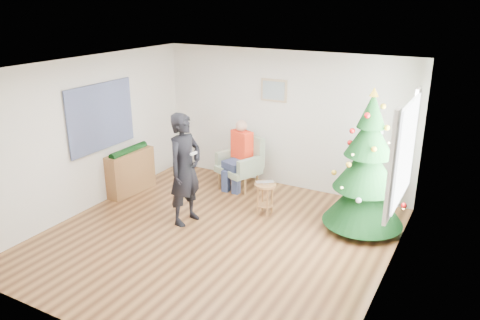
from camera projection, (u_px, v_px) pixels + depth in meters
The scene contains 19 objects.
floor at pixel (216, 238), 7.19m from camera, with size 5.00×5.00×0.00m, color brown.
ceiling at pixel (212, 67), 6.33m from camera, with size 5.00×5.00×0.00m, color white.
wall_back at pixel (284, 120), 8.83m from camera, with size 5.00×5.00×0.00m, color silver.
wall_front at pixel (83, 229), 4.69m from camera, with size 5.00×5.00×0.00m, color silver.
wall_left at pixel (88, 135), 7.89m from camera, with size 5.00×5.00×0.00m, color silver.
wall_right at pixel (391, 191), 5.63m from camera, with size 5.00×5.00×0.00m, color silver.
window_panel at pixel (406, 152), 6.40m from camera, with size 0.04×1.30×1.40m, color white.
curtains at pixel (403, 151), 6.42m from camera, with size 0.05×1.75×1.50m.
christmas_tree at pixel (367, 168), 7.14m from camera, with size 1.26×1.26×2.27m.
stool at pixel (265, 199), 7.89m from camera, with size 0.37×0.37×0.55m.
laptop at pixel (265, 183), 7.80m from camera, with size 0.30×0.19×0.02m, color silver.
armchair at pixel (241, 168), 9.02m from camera, with size 0.92×0.90×1.00m.
seated_person at pixel (239, 154), 8.88m from camera, with size 0.53×0.68×1.31m.
standing_man at pixel (185, 169), 7.42m from camera, with size 0.67×0.44×1.83m, color black.
game_controller at pixel (194, 153), 7.21m from camera, with size 0.04×0.13×0.04m, color white.
console at pixel (130, 172), 8.75m from camera, with size 0.30×1.00×0.80m, color brown.
garland at pixel (129, 151), 8.61m from camera, with size 0.14×0.14×0.90m, color black.
tapestry at pixel (101, 117), 8.04m from camera, with size 0.03×1.50×1.15m, color black.
framed_picture at pixel (274, 90), 8.71m from camera, with size 0.52×0.05×0.42m.
Camera 1 is at (3.40, -5.42, 3.52)m, focal length 35.00 mm.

